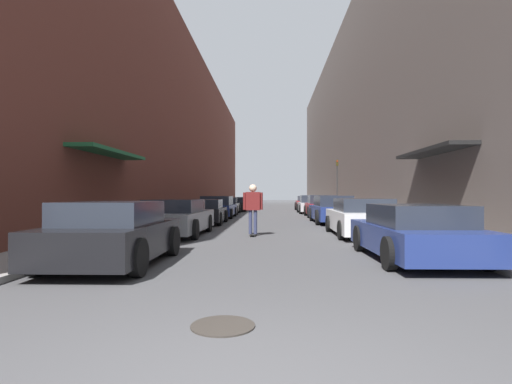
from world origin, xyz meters
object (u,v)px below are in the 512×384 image
at_px(parked_car_left_0, 114,234).
at_px(parked_car_right_4, 311,205).
at_px(parked_car_right_0, 415,233).
at_px(parked_car_right_3, 321,206).
at_px(parked_car_right_1, 361,218).
at_px(parked_car_left_1, 176,218).
at_px(parked_car_left_2, 205,212).
at_px(traffic_light, 337,180).
at_px(manhole_cover, 223,326).
at_px(parked_car_right_5, 307,203).
at_px(parked_car_left_5, 235,204).
at_px(skateboarder, 253,204).
at_px(parked_car_left_4, 226,206).
at_px(parked_car_right_2, 332,210).
at_px(parked_car_left_3, 217,207).

distance_m(parked_car_left_0, parked_car_right_4, 23.15).
relative_size(parked_car_right_0, parked_car_right_3, 1.05).
xyz_separation_m(parked_car_right_1, parked_car_right_3, (0.05, 11.59, 0.04)).
height_order(parked_car_left_1, parked_car_left_2, parked_car_left_1).
bearing_deg(parked_car_left_2, parked_car_right_4, 60.58).
bearing_deg(parked_car_left_2, traffic_light, 53.32).
bearing_deg(parked_car_right_3, manhole_cover, -99.85).
xyz_separation_m(parked_car_right_1, parked_car_right_4, (-0.13, 16.36, 0.03)).
bearing_deg(parked_car_right_4, parked_car_right_5, 88.42).
xyz_separation_m(parked_car_left_5, skateboarder, (2.49, -20.58, 0.51)).
distance_m(parked_car_left_2, parked_car_left_5, 15.00).
distance_m(parked_car_left_2, parked_car_right_5, 17.38).
distance_m(parked_car_left_4, parked_car_right_1, 16.47).
relative_size(parked_car_left_0, parked_car_left_4, 1.00).
bearing_deg(parked_car_right_1, skateboarder, -176.40).
height_order(parked_car_left_0, parked_car_left_5, parked_car_left_0).
height_order(parked_car_right_0, manhole_cover, parked_car_right_0).
height_order(parked_car_right_1, manhole_cover, parked_car_right_1).
bearing_deg(skateboarder, parked_car_left_2, 114.94).
xyz_separation_m(parked_car_left_4, skateboarder, (2.70, -15.39, 0.51)).
bearing_deg(parked_car_right_4, parked_car_right_0, -89.59).
xyz_separation_m(parked_car_left_2, parked_car_right_3, (6.39, 6.24, 0.09)).
relative_size(parked_car_left_0, skateboarder, 2.23).
xyz_separation_m(parked_car_left_2, parked_car_left_4, (-0.10, 9.81, 0.01)).
bearing_deg(parked_car_right_0, parked_car_right_3, 89.91).
distance_m(parked_car_right_4, skateboarder, 16.99).
distance_m(parked_car_left_5, manhole_cover, 30.09).
height_order(parked_car_left_5, parked_car_right_3, parked_car_right_3).
bearing_deg(parked_car_right_3, skateboarder, -107.81).
distance_m(parked_car_left_4, parked_car_right_4, 6.43).
bearing_deg(parked_car_right_0, skateboarder, 127.76).
relative_size(parked_car_left_1, parked_car_right_1, 1.01).
distance_m(parked_car_right_2, skateboarder, 7.32).
height_order(parked_car_left_2, parked_car_right_0, parked_car_right_0).
xyz_separation_m(parked_car_right_1, parked_car_right_5, (0.01, 21.52, 0.01)).
bearing_deg(parked_car_right_0, parked_car_left_2, 121.36).
bearing_deg(parked_car_left_1, parked_car_left_2, 89.06).
bearing_deg(parked_car_right_5, parked_car_left_2, -111.45).
height_order(parked_car_left_0, parked_car_right_0, parked_car_left_0).
distance_m(parked_car_left_5, skateboarder, 20.74).
distance_m(parked_car_left_2, manhole_cover, 15.22).
relative_size(parked_car_left_0, parked_car_right_2, 0.85).
distance_m(parked_car_left_1, parked_car_left_2, 5.50).
bearing_deg(parked_car_left_5, traffic_light, -26.43).
bearing_deg(parked_car_left_1, traffic_light, 63.35).
xyz_separation_m(parked_car_left_3, parked_car_right_0, (6.46, -15.54, -0.04)).
xyz_separation_m(parked_car_left_3, parked_car_right_1, (6.44, -10.43, -0.00)).
xyz_separation_m(parked_car_left_2, parked_car_left_3, (-0.09, 5.09, 0.05)).
bearing_deg(parked_car_left_2, parked_car_left_3, 91.01).
bearing_deg(parked_car_right_4, parked_car_right_1, -89.54).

